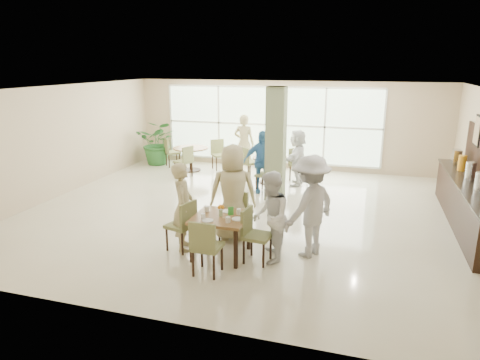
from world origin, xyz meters
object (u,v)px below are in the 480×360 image
(round_table_right, at_px, (270,164))
(adult_a, at_px, (262,162))
(buffet_counter, at_px, (469,201))
(teen_right, at_px, (270,217))
(adult_standing, at_px, (244,143))
(main_table, at_px, (221,221))
(teen_left, at_px, (183,207))
(adult_b, at_px, (297,157))
(round_table_left, at_px, (191,153))
(potted_plant, at_px, (158,143))
(teen_standing, at_px, (310,206))
(teen_far, at_px, (233,193))

(round_table_right, height_order, adult_a, adult_a)
(buffet_counter, relative_size, teen_right, 2.95)
(adult_a, xyz_separation_m, adult_standing, (-1.08, 2.05, 0.08))
(round_table_right, height_order, teen_right, teen_right)
(main_table, relative_size, teen_left, 0.58)
(adult_b, bearing_deg, round_table_left, -100.50)
(main_table, xyz_separation_m, potted_plant, (-4.37, 6.14, 0.09))
(potted_plant, height_order, adult_a, adult_a)
(teen_left, height_order, teen_standing, teen_standing)
(round_table_right, bearing_deg, teen_left, -96.06)
(adult_a, bearing_deg, potted_plant, 131.38)
(buffet_counter, height_order, teen_standing, buffet_counter)
(potted_plant, bearing_deg, teen_standing, -43.92)
(round_table_right, relative_size, buffet_counter, 0.22)
(main_table, xyz_separation_m, adult_b, (0.52, 4.99, 0.13))
(main_table, height_order, teen_left, teen_left)
(round_table_right, height_order, teen_standing, teen_standing)
(potted_plant, bearing_deg, adult_a, -27.47)
(round_table_left, xyz_separation_m, teen_right, (3.85, -5.56, 0.22))
(teen_right, bearing_deg, adult_b, 171.29)
(round_table_left, bearing_deg, potted_plant, 159.98)
(teen_far, bearing_deg, adult_a, -105.46)
(teen_left, bearing_deg, adult_standing, -11.86)
(main_table, distance_m, teen_far, 0.86)
(main_table, height_order, potted_plant, potted_plant)
(buffet_counter, relative_size, potted_plant, 3.16)
(adult_b, bearing_deg, teen_standing, 11.97)
(buffet_counter, xyz_separation_m, adult_a, (-4.76, 1.13, 0.27))
(round_table_right, relative_size, potted_plant, 0.69)
(teen_right, bearing_deg, teen_far, -141.85)
(teen_right, relative_size, adult_b, 1.02)
(main_table, relative_size, potted_plant, 0.64)
(adult_b, bearing_deg, teen_right, 3.90)
(teen_right, xyz_separation_m, adult_b, (-0.35, 4.91, -0.01))
(teen_far, bearing_deg, buffet_counter, -175.14)
(buffet_counter, xyz_separation_m, teen_left, (-5.25, -2.77, 0.26))
(teen_right, relative_size, adult_standing, 0.88)
(round_table_left, relative_size, teen_right, 0.70)
(teen_standing, bearing_deg, potted_plant, -103.19)
(potted_plant, bearing_deg, main_table, -54.53)
(teen_standing, bearing_deg, main_table, -40.97)
(teen_far, bearing_deg, teen_standing, 148.73)
(main_table, bearing_deg, teen_left, 172.88)
(teen_standing, xyz_separation_m, adult_standing, (-2.83, 5.55, -0.01))
(teen_right, height_order, adult_standing, adult_standing)
(round_table_left, xyz_separation_m, round_table_right, (2.74, -0.67, -0.02))
(round_table_left, bearing_deg, teen_far, -58.53)
(teen_far, distance_m, adult_a, 3.20)
(round_table_left, relative_size, potted_plant, 0.75)
(adult_a, height_order, adult_standing, adult_standing)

